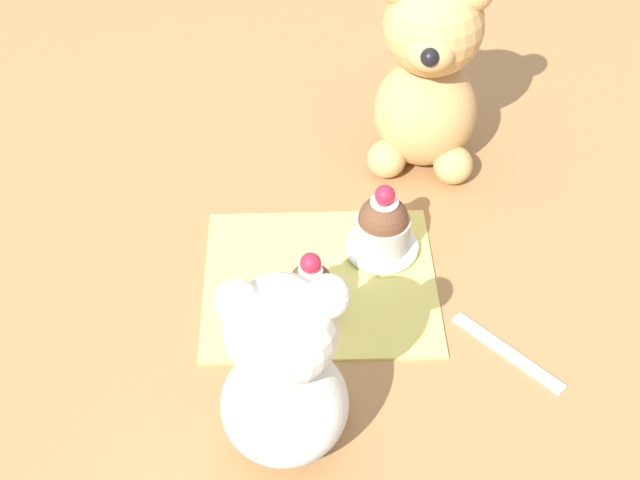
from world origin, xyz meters
TOP-DOWN VIEW (x-y plane):
  - ground_plane at (0.00, 0.00)m, footprint 4.00×4.00m
  - knitted_placemat at (0.00, 0.00)m, footprint 0.22×0.20m
  - teddy_bear_cream at (0.03, 0.18)m, footprint 0.10×0.10m
  - teddy_bear_tan at (-0.12, -0.19)m, footprint 0.13×0.12m
  - cupcake_near_cream_bear at (0.01, 0.04)m, footprint 0.04×0.04m
  - saucer_plate at (-0.06, -0.04)m, footprint 0.07×0.07m
  - cupcake_near_tan_bear at (-0.06, -0.04)m, footprint 0.05×0.05m
  - teaspoon at (-0.16, 0.09)m, footprint 0.09×0.10m

SIDE VIEW (x-z plane):
  - ground_plane at x=0.00m, z-range 0.00..0.00m
  - teaspoon at x=-0.16m, z-range 0.00..0.01m
  - knitted_placemat at x=0.00m, z-range 0.00..0.01m
  - saucer_plate at x=-0.06m, z-range 0.01..0.01m
  - cupcake_near_cream_bear at x=0.01m, z-range 0.00..0.07m
  - cupcake_near_tan_bear at x=-0.06m, z-range 0.00..0.08m
  - teddy_bear_cream at x=0.03m, z-range -0.01..0.18m
  - teddy_bear_tan at x=-0.12m, z-range 0.00..0.22m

